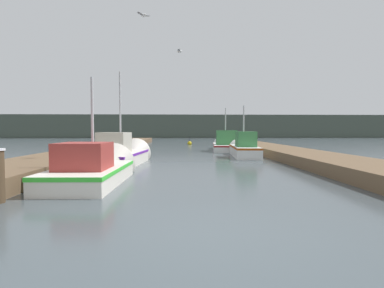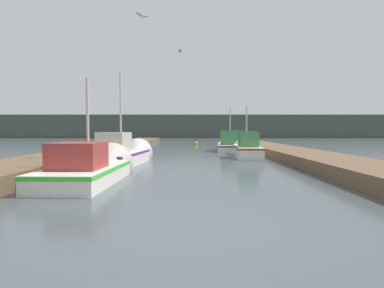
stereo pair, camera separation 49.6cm
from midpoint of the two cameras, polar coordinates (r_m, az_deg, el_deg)
ground_plane at (r=4.40m, az=0.26°, el=-17.71°), size 200.00×200.00×0.00m
dock_left at (r=20.88m, az=-17.19°, el=-0.98°), size 2.64×40.00×0.46m
dock_right at (r=20.98m, az=13.89°, el=-0.93°), size 2.64×40.00×0.46m
distant_shore_ridge at (r=63.83m, az=-1.95°, el=3.31°), size 120.00×16.00×4.39m
fishing_boat_0 at (r=9.57m, az=-19.23°, el=-4.46°), size 1.84×4.51×3.63m
fishing_boat_1 at (r=13.95m, az=-14.06°, el=-1.97°), size 2.15×5.38×4.59m
fishing_boat_2 at (r=17.85m, az=8.97°, el=-0.72°), size 1.68×5.37×3.27m
fishing_boat_3 at (r=23.16m, az=5.71°, el=0.01°), size 2.37×6.54×3.79m
mooring_piling_0 at (r=17.52m, az=-16.20°, el=-0.34°), size 0.33×0.33×1.25m
channel_buoy at (r=31.17m, az=-0.92°, el=0.14°), size 0.45×0.45×0.95m
seagull_lead at (r=15.76m, az=-3.35°, el=17.21°), size 0.30×0.56×0.12m
seagull_1 at (r=12.82m, az=-10.39°, el=22.99°), size 0.48×0.46×0.12m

